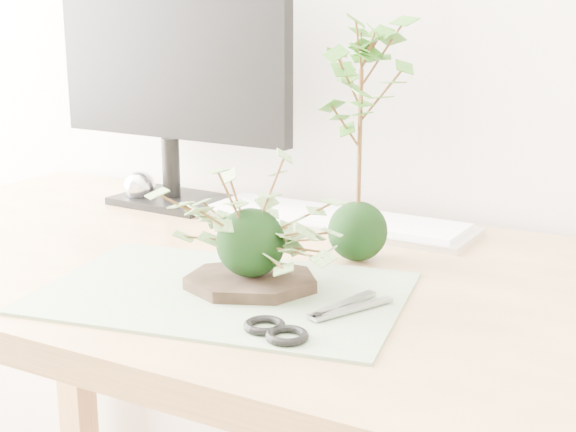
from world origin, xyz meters
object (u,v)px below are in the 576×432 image
object	(u,v)px
desk	(313,333)
maple_kokedama	(361,85)
ivy_kokedama	(250,211)
monitor	(170,65)
keyboard	(335,219)

from	to	relation	value
desk	maple_kokedama	world-z (taller)	maple_kokedama
desk	ivy_kokedama	world-z (taller)	ivy_kokedama
maple_kokedama	monitor	size ratio (longest dim) A/B	0.71
ivy_kokedama	keyboard	distance (m)	0.36
desk	ivy_kokedama	distance (m)	0.22
maple_kokedama	monitor	world-z (taller)	monitor
desk	monitor	world-z (taller)	monitor
desk	maple_kokedama	distance (m)	0.34
desk	ivy_kokedama	bearing A→B (deg)	-109.78
desk	maple_kokedama	bearing A→B (deg)	70.16
maple_kokedama	ivy_kokedama	bearing A→B (deg)	-109.80
desk	keyboard	world-z (taller)	keyboard
ivy_kokedama	maple_kokedama	xyz separation A→B (m)	(0.06, 0.18, 0.14)
desk	monitor	distance (m)	0.58
maple_kokedama	keyboard	xyz separation A→B (m)	(-0.11, 0.16, -0.24)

